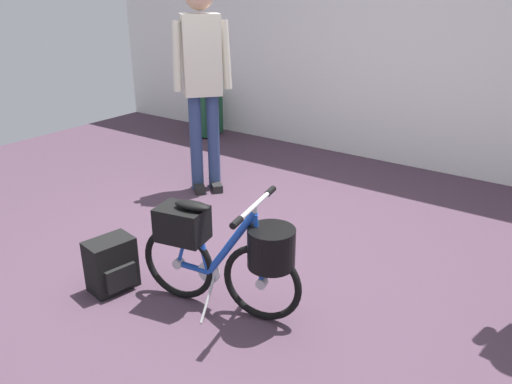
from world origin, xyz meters
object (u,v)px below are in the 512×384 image
at_px(visitor_browsing, 202,74).
at_px(backpack_on_floor, 112,265).
at_px(rolling_suitcase, 208,113).
at_px(folding_bike_foreground, 225,250).

xyz_separation_m(visitor_browsing, backpack_on_floor, (0.63, -1.62, -0.89)).
distance_m(rolling_suitcase, backpack_on_floor, 3.49).
xyz_separation_m(folding_bike_foreground, backpack_on_floor, (-0.72, -0.24, -0.23)).
distance_m(visitor_browsing, backpack_on_floor, 1.96).
bearing_deg(backpack_on_floor, rolling_suitcase, 120.61).
height_order(folding_bike_foreground, visitor_browsing, visitor_browsing).
relative_size(visitor_browsing, rolling_suitcase, 2.18).
height_order(visitor_browsing, backpack_on_floor, visitor_browsing).
bearing_deg(visitor_browsing, backpack_on_floor, -68.73).
relative_size(rolling_suitcase, backpack_on_floor, 2.48).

